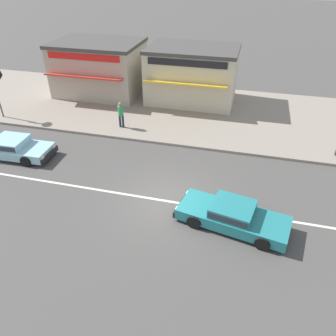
# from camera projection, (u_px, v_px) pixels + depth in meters

# --- Properties ---
(ground_plane) EXTENTS (160.00, 160.00, 0.00)m
(ground_plane) POSITION_uv_depth(u_px,v_px,m) (167.00, 201.00, 14.97)
(ground_plane) COLOR #4C4947
(lane_centre_stripe) EXTENTS (50.40, 0.14, 0.01)m
(lane_centre_stripe) POSITION_uv_depth(u_px,v_px,m) (167.00, 201.00, 14.97)
(lane_centre_stripe) COLOR silver
(lane_centre_stripe) RESTS_ON ground
(kerb_strip) EXTENTS (68.00, 10.00, 0.15)m
(kerb_strip) POSITION_uv_depth(u_px,v_px,m) (202.00, 113.00, 23.00)
(kerb_strip) COLOR gray
(kerb_strip) RESTS_ON ground
(sedan_teal_0) EXTENTS (4.82, 2.49, 1.06)m
(sedan_teal_0) POSITION_uv_depth(u_px,v_px,m) (232.00, 215.00, 13.38)
(sedan_teal_0) COLOR teal
(sedan_teal_0) RESTS_ON ground
(sedan_pale_blue_1) EXTENTS (4.64, 1.98, 1.06)m
(sedan_pale_blue_1) POSITION_uv_depth(u_px,v_px,m) (12.00, 147.00, 18.03)
(sedan_pale_blue_1) COLOR #93C6D6
(sedan_pale_blue_1) RESTS_ON ground
(pedestrian_mid_kerb) EXTENTS (0.34, 0.34, 1.65)m
(pedestrian_mid_kerb) POSITION_uv_depth(u_px,v_px,m) (121.00, 113.00, 20.42)
(pedestrian_mid_kerb) COLOR #232838
(pedestrian_mid_kerb) RESTS_ON kerb_strip
(shopfront_corner_warung) EXTENTS (6.43, 5.51, 3.88)m
(shopfront_corner_warung) POSITION_uv_depth(u_px,v_px,m) (99.00, 68.00, 25.09)
(shopfront_corner_warung) COLOR #B2A893
(shopfront_corner_warung) RESTS_ON kerb_strip
(shopfront_mid_block) EXTENTS (6.35, 5.11, 3.87)m
(shopfront_mid_block) POSITION_uv_depth(u_px,v_px,m) (192.00, 74.00, 23.72)
(shopfront_mid_block) COLOR beige
(shopfront_mid_block) RESTS_ON kerb_strip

